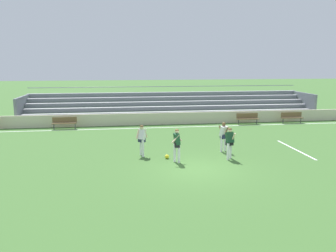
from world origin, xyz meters
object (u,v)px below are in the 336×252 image
(bleacher_stand, at_px, (171,105))
(player_dark_deep_cover, at_px, (230,141))
(bench_near_bin, at_px, (248,118))
(player_white_on_ball, at_px, (223,134))
(soccer_ball, at_px, (167,157))
(player_white_pressing_high, at_px, (142,138))
(bench_centre_sideline, at_px, (292,117))
(player_dark_wide_right, at_px, (177,142))
(bench_near_wall_gap, at_px, (65,122))

(bleacher_stand, relative_size, player_dark_deep_cover, 15.47)
(bench_near_bin, relative_size, player_white_on_ball, 1.07)
(soccer_ball, bearing_deg, player_white_pressing_high, 150.72)
(bench_near_bin, height_order, bench_centre_sideline, same)
(bench_near_bin, bearing_deg, player_dark_wide_right, -127.73)
(player_white_pressing_high, bearing_deg, player_white_on_ball, 3.71)
(bench_near_wall_gap, distance_m, soccer_ball, 11.08)
(player_dark_wide_right, relative_size, player_dark_deep_cover, 1.03)
(bench_centre_sideline, xyz_separation_m, player_dark_deep_cover, (-8.44, -9.40, 0.44))
(player_dark_wide_right, bearing_deg, bench_near_bin, 52.27)
(bench_near_bin, xyz_separation_m, bench_near_wall_gap, (-14.42, 0.00, 0.00))
(bleacher_stand, xyz_separation_m, player_dark_wide_right, (-1.72, -13.63, -0.12))
(bench_near_bin, bearing_deg, player_dark_deep_cover, -116.14)
(player_white_pressing_high, height_order, soccer_ball, player_white_pressing_high)
(player_dark_wide_right, distance_m, player_dark_deep_cover, 2.81)
(player_white_on_ball, bearing_deg, bench_centre_sideline, 43.52)
(bench_centre_sideline, height_order, player_white_on_ball, player_white_on_ball)
(bench_near_wall_gap, relative_size, player_white_pressing_high, 1.06)
(player_white_on_ball, distance_m, player_dark_deep_cover, 1.53)
(player_dark_deep_cover, bearing_deg, player_white_pressing_high, 164.71)
(bench_near_wall_gap, xyz_separation_m, player_dark_wide_right, (7.01, -9.59, 0.49))
(bleacher_stand, bearing_deg, bench_centre_sideline, -22.99)
(player_white_pressing_high, xyz_separation_m, player_white_on_ball, (4.62, 0.30, -0.01))
(bench_near_wall_gap, distance_m, player_dark_deep_cover, 13.60)
(bench_near_wall_gap, bearing_deg, soccer_ball, -53.40)
(player_white_pressing_high, bearing_deg, player_dark_wide_right, -40.14)
(bleacher_stand, height_order, player_dark_wide_right, bleacher_stand)
(soccer_ball, bearing_deg, player_dark_deep_cover, -9.08)
(bleacher_stand, distance_m, soccer_ball, 13.15)
(player_white_on_ball, xyz_separation_m, player_dark_deep_cover, (-0.14, -1.52, -0.01))
(bench_near_wall_gap, bearing_deg, player_dark_deep_cover, -43.79)
(bench_near_bin, height_order, soccer_ball, bench_near_bin)
(bleacher_stand, height_order, bench_near_bin, bleacher_stand)
(player_dark_deep_cover, bearing_deg, bench_near_bin, 63.86)
(player_dark_deep_cover, bearing_deg, player_white_on_ball, 84.63)
(player_white_pressing_high, bearing_deg, soccer_ball, -29.28)
(bench_near_wall_gap, relative_size, soccer_ball, 8.18)
(bleacher_stand, distance_m, player_white_on_ball, 11.99)
(player_white_pressing_high, relative_size, soccer_ball, 7.71)
(player_dark_wide_right, bearing_deg, bench_near_wall_gap, 126.15)
(bench_centre_sideline, relative_size, player_dark_deep_cover, 1.08)
(bench_centre_sideline, bearing_deg, soccer_ball, -142.65)
(player_dark_deep_cover, height_order, soccer_ball, player_dark_deep_cover)
(bench_near_wall_gap, bearing_deg, player_white_pressing_high, -56.88)
(bench_centre_sideline, relative_size, player_white_pressing_high, 1.06)
(player_white_on_ball, relative_size, player_dark_deep_cover, 1.01)
(player_dark_wide_right, bearing_deg, bench_centre_sideline, 40.46)
(player_dark_deep_cover, bearing_deg, player_dark_wide_right, -176.21)
(bleacher_stand, xyz_separation_m, bench_near_bin, (5.70, -4.04, -0.61))
(player_white_pressing_high, relative_size, player_dark_wide_right, 0.99)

